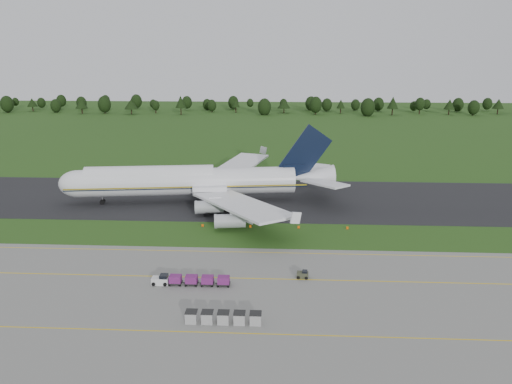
# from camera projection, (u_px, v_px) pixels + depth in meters

# --- Properties ---
(ground) EXTENTS (600.00, 600.00, 0.00)m
(ground) POSITION_uv_depth(u_px,v_px,m) (256.00, 235.00, 110.05)
(ground) COLOR #234715
(ground) RESTS_ON ground
(apron) EXTENTS (300.00, 52.00, 0.06)m
(apron) POSITION_uv_depth(u_px,v_px,m) (245.00, 312.00, 77.37)
(apron) COLOR slate
(apron) RESTS_ON ground
(taxiway) EXTENTS (300.00, 40.00, 0.08)m
(taxiway) POSITION_uv_depth(u_px,v_px,m) (261.00, 199.00, 136.95)
(taxiway) COLOR black
(taxiway) RESTS_ON ground
(apron_markings) EXTENTS (300.00, 30.20, 0.01)m
(apron_markings) POSITION_uv_depth(u_px,v_px,m) (248.00, 291.00, 84.11)
(apron_markings) COLOR yellow
(apron_markings) RESTS_ON apron
(tree_line) EXTENTS (528.82, 22.44, 11.98)m
(tree_line) POSITION_uv_depth(u_px,v_px,m) (268.00, 105.00, 318.35)
(tree_line) COLOR black
(tree_line) RESTS_ON ground
(aircraft) EXTENTS (73.93, 71.24, 20.69)m
(aircraft) POSITION_uv_depth(u_px,v_px,m) (193.00, 181.00, 132.48)
(aircraft) COLOR white
(aircraft) RESTS_ON ground
(baggage_train) EXTENTS (13.64, 1.74, 1.68)m
(baggage_train) POSITION_uv_depth(u_px,v_px,m) (190.00, 280.00, 86.24)
(baggage_train) COLOR silver
(baggage_train) RESTS_ON apron
(utility_cart) EXTENTS (2.11, 1.41, 1.11)m
(utility_cart) POSITION_uv_depth(u_px,v_px,m) (302.00, 275.00, 88.95)
(utility_cart) COLOR #363927
(utility_cart) RESTS_ON apron
(uld_row) EXTENTS (11.38, 1.78, 1.76)m
(uld_row) POSITION_uv_depth(u_px,v_px,m) (223.00, 317.00, 74.15)
(uld_row) COLOR #969696
(uld_row) RESTS_ON apron
(edge_markers) EXTENTS (33.73, 0.30, 0.60)m
(edge_markers) POSITION_uv_depth(u_px,v_px,m) (274.00, 227.00, 114.31)
(edge_markers) COLOR #F25707
(edge_markers) RESTS_ON ground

